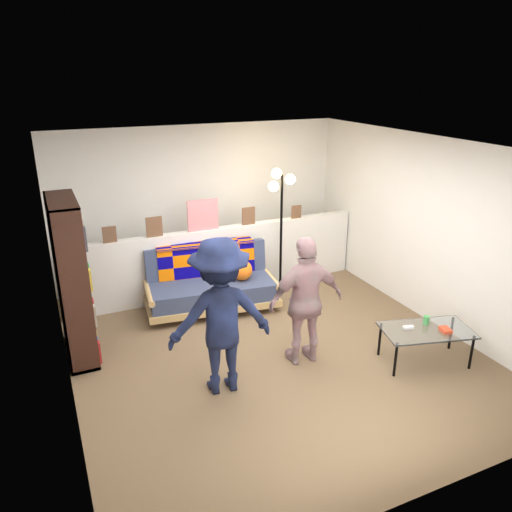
{
  "coord_description": "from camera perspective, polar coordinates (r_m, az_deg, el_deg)",
  "views": [
    {
      "loc": [
        -2.3,
        -4.71,
        3.16
      ],
      "look_at": [
        0.0,
        0.4,
        1.05
      ],
      "focal_mm": 35.0,
      "sensor_mm": 36.0,
      "label": 1
    }
  ],
  "objects": [
    {
      "name": "half_wall_ledge",
      "position": [
        7.4,
        -4.46,
        -0.51
      ],
      "size": [
        4.45,
        0.15,
        1.0
      ],
      "primitive_type": "cube",
      "color": "silver",
      "rests_on": "ground"
    },
    {
      "name": "floor_lamp",
      "position": [
        7.29,
        2.8,
        5.77
      ],
      "size": [
        0.42,
        0.36,
        1.82
      ],
      "color": "black",
      "rests_on": "ground"
    },
    {
      "name": "room_shell",
      "position": [
        5.86,
        -0.29,
        5.92
      ],
      "size": [
        4.6,
        5.05,
        2.45
      ],
      "color": "silver",
      "rests_on": "ground"
    },
    {
      "name": "bookshelf",
      "position": [
        5.98,
        -20.25,
        -3.19
      ],
      "size": [
        0.31,
        0.94,
        1.87
      ],
      "color": "black",
      "rests_on": "ground"
    },
    {
      "name": "ground",
      "position": [
        6.12,
        1.56,
        -10.46
      ],
      "size": [
        5.0,
        5.0,
        0.0
      ],
      "primitive_type": "plane",
      "color": "brown",
      "rests_on": "ground"
    },
    {
      "name": "futon_sofa",
      "position": [
        6.96,
        -5.08,
        -3.19
      ],
      "size": [
        1.88,
        1.06,
        0.77
      ],
      "color": "tan",
      "rests_on": "ground"
    },
    {
      "name": "coffee_table",
      "position": [
        5.99,
        18.96,
        -8.15
      ],
      "size": [
        1.1,
        0.78,
        0.52
      ],
      "color": "black",
      "rests_on": "ground"
    },
    {
      "name": "person_right",
      "position": [
        5.57,
        5.72,
        -5.16
      ],
      "size": [
        0.9,
        0.42,
        1.49
      ],
      "primitive_type": "imported",
      "rotation": [
        0.0,
        0.0,
        3.07
      ],
      "color": "#CE8590",
      "rests_on": "ground"
    },
    {
      "name": "person_left",
      "position": [
        5.05,
        -4.09,
        -6.91
      ],
      "size": [
        1.13,
        0.73,
        1.66
      ],
      "primitive_type": "imported",
      "rotation": [
        0.0,
        0.0,
        3.03
      ],
      "color": "black",
      "rests_on": "ground"
    },
    {
      "name": "ledge_decor",
      "position": [
        7.1,
        -6.27,
        4.27
      ],
      "size": [
        2.97,
        0.02,
        0.45
      ],
      "color": "brown",
      "rests_on": "half_wall_ledge"
    }
  ]
}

